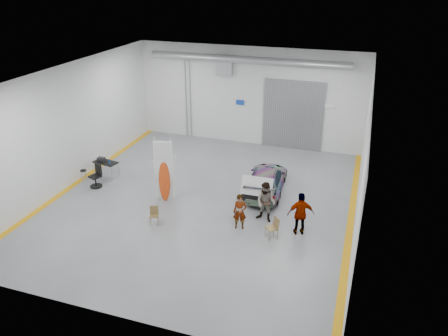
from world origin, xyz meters
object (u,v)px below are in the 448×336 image
(person_b, at_px, (266,202))
(folding_chair_far, at_px, (272,232))
(work_table, at_px, (104,162))
(folding_chair_near, at_px, (154,219))
(person_a, at_px, (240,212))
(surfboard_display, at_px, (163,175))
(office_chair, at_px, (96,177))
(shop_stool, at_px, (84,176))
(sedan_car, at_px, (266,180))
(person_c, at_px, (301,214))

(person_b, xyz_separation_m, folding_chair_far, (0.56, -1.24, -0.63))
(folding_chair_far, xyz_separation_m, work_table, (-9.69, 3.01, 0.53))
(folding_chair_near, bearing_deg, person_a, -7.22)
(person_a, height_order, folding_chair_near, person_a)
(surfboard_display, height_order, office_chair, surfboard_display)
(person_a, distance_m, person_b, 1.29)
(person_a, height_order, surfboard_display, surfboard_display)
(surfboard_display, distance_m, work_table, 4.38)
(office_chair, bearing_deg, surfboard_display, 19.10)
(surfboard_display, height_order, work_table, surfboard_display)
(person_a, relative_size, person_b, 0.86)
(person_a, xyz_separation_m, shop_stool, (-8.91, 1.72, -0.46))
(person_a, bearing_deg, sedan_car, 72.61)
(folding_chair_near, bearing_deg, sedan_car, 28.99)
(work_table, bearing_deg, office_chair, -78.91)
(person_b, bearing_deg, shop_stool, -172.30)
(surfboard_display, relative_size, folding_chair_far, 3.45)
(surfboard_display, distance_m, folding_chair_near, 2.41)
(person_c, relative_size, shop_stool, 2.88)
(person_a, distance_m, surfboard_display, 4.35)
(person_c, height_order, folding_chair_near, person_c)
(work_table, bearing_deg, shop_stool, -124.62)
(person_b, height_order, office_chair, person_b)
(folding_chair_far, bearing_deg, folding_chair_near, -123.52)
(person_b, xyz_separation_m, shop_stool, (-9.80, 0.80, -0.59))
(person_b, distance_m, folding_chair_far, 1.50)
(surfboard_display, relative_size, shop_stool, 4.84)
(person_c, height_order, office_chair, person_c)
(sedan_car, xyz_separation_m, folding_chair_far, (1.18, -4.00, -0.33))
(surfboard_display, distance_m, office_chair, 3.96)
(person_a, height_order, person_c, person_c)
(folding_chair_far, relative_size, shop_stool, 1.40)
(surfboard_display, bearing_deg, folding_chair_near, -89.31)
(surfboard_display, bearing_deg, office_chair, 163.78)
(person_a, bearing_deg, shop_stool, 156.00)
(shop_stool, distance_m, work_table, 1.28)
(person_b, height_order, folding_chair_far, person_b)
(folding_chair_far, distance_m, office_chair, 9.63)
(person_a, relative_size, folding_chair_far, 1.70)
(office_chair, bearing_deg, person_c, 16.14)
(person_b, bearing_deg, work_table, -178.60)
(shop_stool, bearing_deg, work_table, 55.38)
(person_a, bearing_deg, folding_chair_far, -25.53)
(person_b, bearing_deg, folding_chair_far, -53.49)
(shop_stool, bearing_deg, person_a, -10.95)
(person_b, bearing_deg, person_a, -121.95)
(person_c, xyz_separation_m, folding_chair_far, (-1.04, -0.69, -0.66))
(person_b, xyz_separation_m, surfboard_display, (-5.02, 0.35, 0.38))
(person_c, bearing_deg, person_b, -38.06)
(shop_stool, distance_m, office_chair, 0.96)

